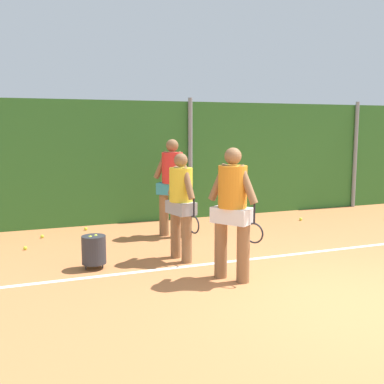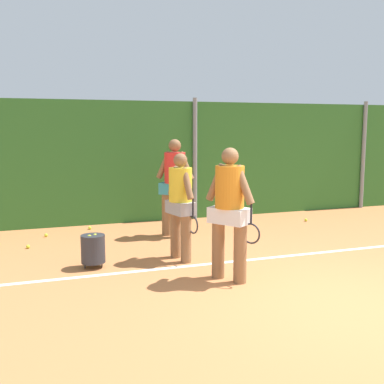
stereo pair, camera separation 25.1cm
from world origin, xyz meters
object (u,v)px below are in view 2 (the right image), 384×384
(tennis_ball_8, at_px, (46,235))
(player_foreground_near, at_px, (230,207))
(tennis_ball_7, at_px, (306,220))
(tennis_ball_0, at_px, (28,247))
(player_backcourt_far, at_px, (175,182))
(ball_hopper, at_px, (93,249))
(player_midcourt, at_px, (181,201))
(tennis_ball_3, at_px, (90,228))

(tennis_ball_8, bearing_deg, player_foreground_near, -56.57)
(tennis_ball_7, bearing_deg, player_foreground_near, -135.92)
(tennis_ball_0, bearing_deg, player_foreground_near, -45.63)
(player_backcourt_far, height_order, tennis_ball_7, player_backcourt_far)
(player_backcourt_far, bearing_deg, player_foreground_near, 130.06)
(ball_hopper, bearing_deg, tennis_ball_7, 21.55)
(player_midcourt, distance_m, tennis_ball_8, 3.20)
(player_backcourt_far, distance_m, tennis_ball_7, 3.37)
(player_foreground_near, height_order, ball_hopper, player_foreground_near)
(player_midcourt, xyz_separation_m, ball_hopper, (-1.37, 0.03, -0.66))
(tennis_ball_3, height_order, tennis_ball_7, same)
(player_backcourt_far, height_order, tennis_ball_8, player_backcourt_far)
(player_foreground_near, relative_size, player_midcourt, 1.08)
(tennis_ball_3, relative_size, tennis_ball_7, 1.00)
(tennis_ball_3, bearing_deg, tennis_ball_7, -8.88)
(tennis_ball_3, bearing_deg, tennis_ball_8, -156.32)
(player_foreground_near, xyz_separation_m, tennis_ball_0, (-2.64, 2.69, -0.99))
(player_foreground_near, height_order, player_backcourt_far, player_backcourt_far)
(tennis_ball_7, distance_m, tennis_ball_8, 5.58)
(tennis_ball_0, height_order, tennis_ball_8, same)
(ball_hopper, bearing_deg, player_midcourt, -1.23)
(player_midcourt, relative_size, tennis_ball_8, 25.71)
(player_foreground_near, distance_m, player_midcourt, 1.21)
(player_backcourt_far, bearing_deg, ball_hopper, 83.12)
(player_midcourt, xyz_separation_m, tennis_ball_0, (-2.31, 1.53, -0.92))
(tennis_ball_3, xyz_separation_m, tennis_ball_8, (-0.88, -0.38, 0.00))
(tennis_ball_7, bearing_deg, ball_hopper, -158.45)
(player_backcourt_far, bearing_deg, player_midcourt, 117.61)
(player_midcourt, distance_m, tennis_ball_3, 3.07)
(tennis_ball_3, height_order, tennis_ball_8, same)
(player_foreground_near, bearing_deg, tennis_ball_7, 100.38)
(player_foreground_near, bearing_deg, player_midcourt, 161.93)
(player_foreground_near, relative_size, tennis_ball_0, 27.70)
(player_foreground_near, height_order, tennis_ball_0, player_foreground_near)
(tennis_ball_0, distance_m, tennis_ball_3, 1.69)
(player_midcourt, height_order, tennis_ball_0, player_midcourt)
(player_backcourt_far, relative_size, tennis_ball_8, 28.36)
(player_midcourt, xyz_separation_m, tennis_ball_7, (3.58, 1.99, -0.92))
(player_backcourt_far, distance_m, ball_hopper, 2.48)
(player_backcourt_far, relative_size, ball_hopper, 3.65)
(tennis_ball_0, height_order, tennis_ball_3, same)
(player_midcourt, height_order, tennis_ball_7, player_midcourt)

